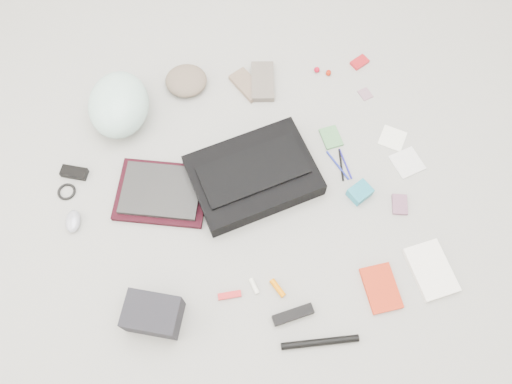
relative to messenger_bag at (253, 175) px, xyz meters
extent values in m
plane|color=gray|center=(-0.01, -0.08, -0.04)|extent=(4.00, 4.00, 0.00)
cube|color=black|center=(0.00, 0.00, 0.00)|extent=(0.56, 0.44, 0.08)
cube|color=black|center=(0.00, 0.00, 0.05)|extent=(0.47, 0.27, 0.01)
cube|color=black|center=(-0.39, 0.02, -0.03)|extent=(0.45, 0.39, 0.03)
cube|color=black|center=(-0.39, 0.02, -0.01)|extent=(0.38, 0.33, 0.02)
ellipsoid|color=silver|center=(-0.50, 0.44, 0.06)|extent=(0.33, 0.38, 0.20)
ellipsoid|color=#6F5E4E|center=(-0.19, 0.55, -0.01)|extent=(0.23, 0.23, 0.07)
cube|color=#796352|center=(0.08, 0.48, -0.03)|extent=(0.15, 0.19, 0.03)
cube|color=#6A6157|center=(0.15, 0.48, -0.03)|extent=(0.15, 0.23, 0.03)
cube|color=black|center=(-0.74, 0.20, -0.03)|extent=(0.12, 0.09, 0.03)
torus|color=black|center=(-0.78, 0.12, -0.04)|extent=(0.10, 0.10, 0.01)
ellipsoid|color=#989BAC|center=(-0.76, -0.03, -0.02)|extent=(0.08, 0.11, 0.04)
cube|color=black|center=(-0.49, -0.48, 0.02)|extent=(0.24, 0.21, 0.13)
cube|color=red|center=(-0.20, -0.46, -0.04)|extent=(0.09, 0.03, 0.01)
cylinder|color=white|center=(-0.10, -0.45, -0.03)|extent=(0.03, 0.07, 0.02)
cylinder|color=orange|center=(-0.01, -0.48, -0.03)|extent=(0.05, 0.08, 0.02)
cube|color=black|center=(0.02, -0.59, -0.03)|extent=(0.16, 0.05, 0.03)
cylinder|color=black|center=(0.09, -0.71, -0.03)|extent=(0.29, 0.06, 0.03)
cube|color=red|center=(0.38, -0.57, -0.03)|extent=(0.12, 0.18, 0.02)
cube|color=white|center=(0.59, -0.55, -0.03)|extent=(0.16, 0.23, 0.02)
cube|color=#4A854D|center=(0.38, 0.12, -0.04)|extent=(0.09, 0.11, 0.01)
cylinder|color=navy|center=(0.37, -0.02, -0.04)|extent=(0.06, 0.15, 0.01)
cylinder|color=black|center=(0.39, -0.02, -0.04)|extent=(0.04, 0.15, 0.01)
cylinder|color=navy|center=(0.41, -0.02, -0.04)|extent=(0.02, 0.15, 0.01)
cube|color=teal|center=(0.42, -0.17, -0.02)|extent=(0.11, 0.10, 0.05)
cube|color=#83536D|center=(0.57, -0.25, -0.03)|extent=(0.08, 0.10, 0.02)
cube|color=white|center=(0.65, 0.06, -0.04)|extent=(0.15, 0.15, 0.01)
cube|color=silver|center=(0.67, -0.07, -0.04)|extent=(0.14, 0.14, 0.01)
sphere|color=#A5071D|center=(0.42, 0.49, -0.03)|extent=(0.04, 0.04, 0.03)
sphere|color=#A41C07|center=(0.47, 0.45, -0.03)|extent=(0.03, 0.03, 0.02)
sphere|color=#B20500|center=(0.47, 0.46, -0.03)|extent=(0.03, 0.03, 0.02)
cube|color=#B41921|center=(0.63, 0.49, -0.03)|extent=(0.09, 0.08, 0.02)
cube|color=gray|center=(0.60, 0.31, -0.04)|extent=(0.06, 0.07, 0.00)
camera|label=1|loc=(-0.19, -0.89, 1.89)|focal=35.00mm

